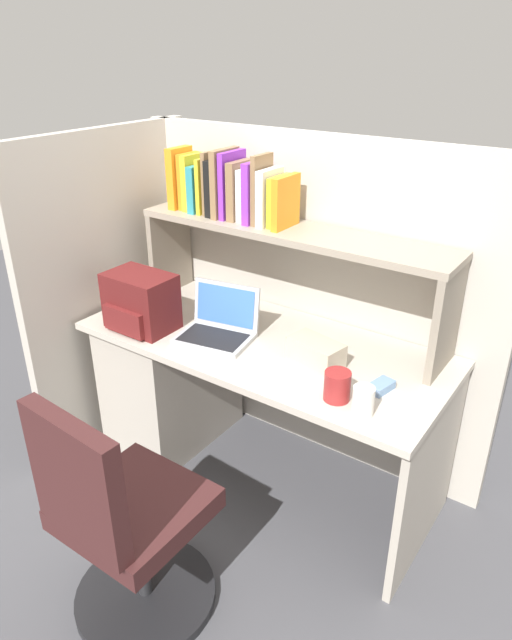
% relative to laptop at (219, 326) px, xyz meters
% --- Properties ---
extents(ground_plane, '(8.00, 8.00, 0.00)m').
position_rel_laptop_xyz_m(ground_plane, '(0.18, 0.08, -0.78)').
color(ground_plane, '#4C4C51').
extents(desk, '(1.60, 0.70, 0.73)m').
position_rel_laptop_xyz_m(desk, '(-0.21, 0.08, -0.38)').
color(desk, beige).
rests_on(desk, ground_plane).
extents(cubicle_partition_rear, '(1.84, 0.05, 1.55)m').
position_rel_laptop_xyz_m(cubicle_partition_rear, '(0.18, 0.46, -0.01)').
color(cubicle_partition_rear, '#BCB5A8').
rests_on(cubicle_partition_rear, ground_plane).
extents(cubicle_partition_left, '(0.05, 1.06, 1.55)m').
position_rel_laptop_xyz_m(cubicle_partition_left, '(-0.67, 0.03, -0.01)').
color(cubicle_partition_left, '#BCB5A8').
rests_on(cubicle_partition_left, ground_plane).
extents(overhead_hutch, '(1.44, 0.28, 0.45)m').
position_rel_laptop_xyz_m(overhead_hutch, '(0.18, 0.28, 0.30)').
color(overhead_hutch, gray).
rests_on(overhead_hutch, desk).
extents(reference_books_on_shelf, '(0.61, 0.18, 0.29)m').
position_rel_laptop_xyz_m(reference_books_on_shelf, '(-0.13, 0.27, 0.53)').
color(reference_books_on_shelf, orange).
rests_on(reference_books_on_shelf, overhead_hutch).
extents(laptop, '(0.35, 0.30, 0.22)m').
position_rel_laptop_xyz_m(laptop, '(0.00, 0.00, 0.00)').
color(laptop, '#B7BABF').
rests_on(laptop, desk).
extents(backpack, '(0.30, 0.23, 0.25)m').
position_rel_laptop_xyz_m(backpack, '(-0.34, -0.13, 0.07)').
color(backpack, '#591919').
rests_on(backpack, desk).
extents(computer_mouse, '(0.08, 0.11, 0.03)m').
position_rel_laptop_xyz_m(computer_mouse, '(0.75, 0.01, -0.03)').
color(computer_mouse, '#7299C6').
rests_on(computer_mouse, desk).
extents(paper_cup, '(0.08, 0.08, 0.11)m').
position_rel_laptop_xyz_m(paper_cup, '(0.76, -0.17, 0.00)').
color(paper_cup, white).
rests_on(paper_cup, desk).
extents(tissue_box, '(0.24, 0.16, 0.10)m').
position_rel_laptop_xyz_m(tissue_box, '(0.46, 0.04, -0.00)').
color(tissue_box, '#BFB299').
rests_on(tissue_box, desk).
extents(snack_canister, '(0.10, 0.10, 0.11)m').
position_rel_laptop_xyz_m(snack_canister, '(0.65, -0.14, 0.00)').
color(snack_canister, maroon).
rests_on(snack_canister, desk).
extents(office_chair, '(0.52, 0.52, 0.93)m').
position_rel_laptop_xyz_m(office_chair, '(0.21, -0.80, -0.39)').
color(office_chair, black).
rests_on(office_chair, ground_plane).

